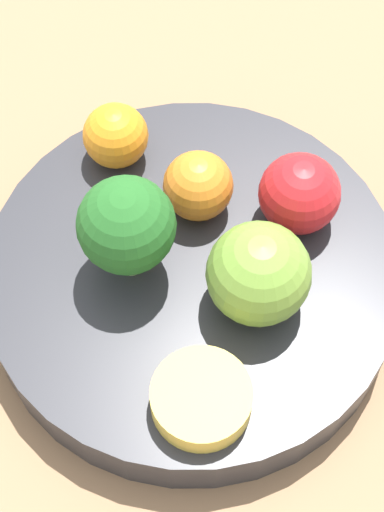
{
  "coord_description": "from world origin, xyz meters",
  "views": [
    {
      "loc": [
        -0.25,
        0.08,
        0.53
      ],
      "look_at": [
        0.0,
        0.0,
        0.07
      ],
      "focal_mm": 60.0,
      "sensor_mm": 36.0,
      "label": 1
    }
  ],
  "objects_px": {
    "apple_green": "(259,274)",
    "orange_back": "(116,136)",
    "apple_red": "(299,194)",
    "small_cup": "(201,399)",
    "orange_front": "(198,186)",
    "bowl": "(192,279)",
    "broccoli": "(126,226)"
  },
  "relations": [
    {
      "from": "bowl",
      "to": "small_cup",
      "type": "height_order",
      "value": "small_cup"
    },
    {
      "from": "bowl",
      "to": "apple_red",
      "type": "distance_m",
      "value": 0.09
    },
    {
      "from": "bowl",
      "to": "apple_red",
      "type": "height_order",
      "value": "apple_red"
    },
    {
      "from": "bowl",
      "to": "broccoli",
      "type": "bearing_deg",
      "value": 73.29
    },
    {
      "from": "orange_back",
      "to": "small_cup",
      "type": "xyz_separation_m",
      "value": [
        -0.19,
        -0.0,
        -0.01
      ]
    },
    {
      "from": "apple_green",
      "to": "broccoli",
      "type": "bearing_deg",
      "value": 55.52
    },
    {
      "from": "broccoli",
      "to": "orange_back",
      "type": "distance_m",
      "value": 0.09
    },
    {
      "from": "bowl",
      "to": "small_cup",
      "type": "xyz_separation_m",
      "value": [
        -0.09,
        0.02,
        0.03
      ]
    },
    {
      "from": "apple_red",
      "to": "small_cup",
      "type": "height_order",
      "value": "apple_red"
    },
    {
      "from": "apple_red",
      "to": "orange_front",
      "type": "distance_m",
      "value": 0.06
    },
    {
      "from": "bowl",
      "to": "apple_green",
      "type": "height_order",
      "value": "apple_green"
    },
    {
      "from": "bowl",
      "to": "orange_front",
      "type": "height_order",
      "value": "orange_front"
    },
    {
      "from": "apple_red",
      "to": "small_cup",
      "type": "xyz_separation_m",
      "value": [
        -0.1,
        0.1,
        -0.02
      ]
    },
    {
      "from": "bowl",
      "to": "broccoli",
      "type": "height_order",
      "value": "broccoli"
    },
    {
      "from": "apple_red",
      "to": "orange_back",
      "type": "relative_size",
      "value": 1.19
    },
    {
      "from": "broccoli",
      "to": "apple_red",
      "type": "distance_m",
      "value": 0.11
    },
    {
      "from": "orange_front",
      "to": "orange_back",
      "type": "relative_size",
      "value": 1.04
    },
    {
      "from": "bowl",
      "to": "apple_red",
      "type": "xyz_separation_m",
      "value": [
        0.01,
        -0.07,
        0.05
      ]
    },
    {
      "from": "apple_green",
      "to": "small_cup",
      "type": "xyz_separation_m",
      "value": [
        -0.06,
        0.05,
        -0.02
      ]
    },
    {
      "from": "bowl",
      "to": "small_cup",
      "type": "bearing_deg",
      "value": 166.11
    },
    {
      "from": "broccoli",
      "to": "apple_red",
      "type": "bearing_deg",
      "value": -88.21
    },
    {
      "from": "apple_red",
      "to": "orange_front",
      "type": "height_order",
      "value": "apple_red"
    },
    {
      "from": "orange_back",
      "to": "small_cup",
      "type": "distance_m",
      "value": 0.19
    },
    {
      "from": "apple_red",
      "to": "small_cup",
      "type": "bearing_deg",
      "value": 137.18
    },
    {
      "from": "broccoli",
      "to": "apple_red",
      "type": "xyz_separation_m",
      "value": [
        0.0,
        -0.11,
        -0.02
      ]
    },
    {
      "from": "bowl",
      "to": "orange_front",
      "type": "distance_m",
      "value": 0.06
    },
    {
      "from": "orange_back",
      "to": "orange_front",
      "type": "bearing_deg",
      "value": -143.99
    },
    {
      "from": "apple_red",
      "to": "orange_front",
      "type": "bearing_deg",
      "value": 65.39
    },
    {
      "from": "apple_green",
      "to": "orange_back",
      "type": "bearing_deg",
      "value": 22.11
    },
    {
      "from": "apple_green",
      "to": "orange_back",
      "type": "distance_m",
      "value": 0.14
    },
    {
      "from": "small_cup",
      "to": "orange_front",
      "type": "bearing_deg",
      "value": -16.56
    },
    {
      "from": "bowl",
      "to": "orange_back",
      "type": "distance_m",
      "value": 0.11
    }
  ]
}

